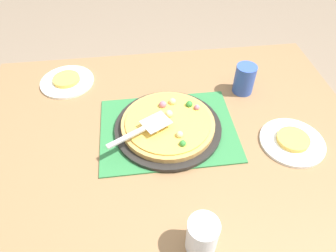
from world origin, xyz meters
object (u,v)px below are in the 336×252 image
at_px(pizza, 168,123).
at_px(served_slice_right, 66,79).
at_px(cup_far, 244,79).
at_px(served_slice_left, 293,139).
at_px(cup_near, 202,236).
at_px(pizza_server, 144,128).
at_px(plate_near_left, 292,142).
at_px(pizza_pan, 168,127).
at_px(plate_far_right, 67,82).

xyz_separation_m(pizza, served_slice_right, (0.39, -0.32, -0.02)).
bearing_deg(cup_far, served_slice_left, 107.02).
relative_size(cup_near, pizza_server, 0.54).
xyz_separation_m(plate_near_left, pizza_server, (0.50, -0.07, 0.06)).
distance_m(pizza, cup_near, 0.43).
bearing_deg(cup_near, pizza_server, -72.61).
xyz_separation_m(served_slice_right, pizza_server, (-0.30, 0.37, 0.05)).
bearing_deg(cup_far, cup_near, 63.91).
bearing_deg(served_slice_left, pizza_pan, -15.29).
xyz_separation_m(cup_far, pizza_server, (0.41, 0.23, 0.01)).
bearing_deg(plate_far_right, cup_near, 119.34).
height_order(pizza, served_slice_left, pizza).
bearing_deg(plate_near_left, plate_far_right, -28.51).
xyz_separation_m(plate_near_left, cup_near, (0.38, 0.31, 0.06)).
relative_size(pizza_pan, served_slice_left, 3.45).
bearing_deg(plate_far_right, cup_far, 168.55).
xyz_separation_m(served_slice_left, cup_far, (0.09, -0.29, 0.04)).
bearing_deg(plate_near_left, cup_near, 38.91).
bearing_deg(pizza, served_slice_right, -39.63).
distance_m(pizza_pan, served_slice_left, 0.43).
relative_size(pizza_pan, served_slice_right, 3.45).
height_order(served_slice_right, cup_near, cup_near).
relative_size(pizza_pan, cup_far, 3.17).
bearing_deg(pizza_server, plate_near_left, 172.41).
distance_m(pizza_pan, pizza_server, 0.11).
relative_size(pizza_pan, plate_near_left, 1.73).
bearing_deg(pizza_pan, plate_near_left, 164.71).
bearing_deg(cup_far, plate_far_right, -11.45).
bearing_deg(pizza_pan, cup_far, -151.44).
bearing_deg(plate_far_right, pizza_server, 129.21).
height_order(served_slice_right, pizza_server, pizza_server).
bearing_deg(served_slice_right, served_slice_left, 151.49).
relative_size(pizza, served_slice_right, 3.00).
xyz_separation_m(pizza_pan, cup_near, (-0.03, 0.42, 0.05)).
bearing_deg(pizza_pan, served_slice_left, 164.71).
xyz_separation_m(pizza_pan, plate_near_left, (-0.42, 0.11, -0.01)).
xyz_separation_m(pizza, plate_near_left, (-0.42, 0.11, -0.03)).
distance_m(pizza_pan, cup_near, 0.43).
bearing_deg(cup_far, pizza_pan, 28.56).
bearing_deg(cup_near, cup_far, -116.09).
bearing_deg(served_slice_left, cup_near, 38.91).
relative_size(served_slice_left, cup_near, 0.92).
bearing_deg(cup_far, served_slice_right, -11.45).
bearing_deg(served_slice_right, plate_far_right, 0.00).
bearing_deg(pizza_pan, pizza, -140.96).
distance_m(cup_near, cup_far, 0.67).
height_order(cup_near, cup_far, same).
xyz_separation_m(pizza_pan, pizza, (-0.00, -0.00, 0.02)).
relative_size(plate_far_right, pizza_server, 0.99).
bearing_deg(cup_far, plate_near_left, 107.02).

